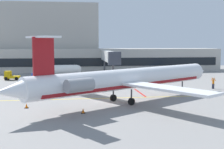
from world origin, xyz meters
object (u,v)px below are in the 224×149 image
belt_loader (40,78)px  fuel_tank (63,70)px  pushback_tractor (184,72)px  regional_jet (128,79)px  baggage_tug (11,76)px  marshaller (213,83)px

belt_loader → fuel_tank: bearing=70.1°
pushback_tractor → belt_loader: size_ratio=1.01×
regional_jet → belt_loader: bearing=121.9°
regional_jet → pushback_tractor: 35.04m
regional_jet → pushback_tractor: (18.96, 29.39, -2.00)m
pushback_tractor → fuel_tank: (-27.99, 3.75, 0.44)m
regional_jet → fuel_tank: bearing=105.2°
regional_jet → fuel_tank: regional_jet is taller
baggage_tug → belt_loader: size_ratio=0.78×
pushback_tractor → marshaller: size_ratio=2.13×
baggage_tug → marshaller: bearing=-25.5°
regional_jet → marshaller: 19.18m
fuel_tank → marshaller: bearing=-42.8°
baggage_tug → marshaller: (36.35, -17.36, 0.13)m
belt_loader → regional_jet: bearing=-58.1°
belt_loader → pushback_tractor: bearing=14.0°
belt_loader → fuel_tank: size_ratio=0.49×
fuel_tank → regional_jet: bearing=-74.8°
pushback_tractor → baggage_tug: bearing=-176.3°
baggage_tug → marshaller: 40.29m
fuel_tank → marshaller: fuel_tank is taller
pushback_tractor → fuel_tank: size_ratio=0.49×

